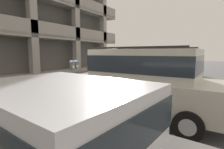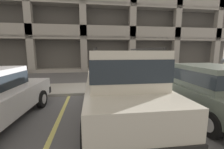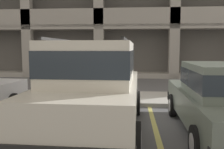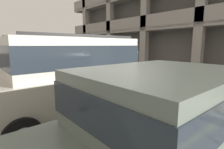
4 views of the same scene
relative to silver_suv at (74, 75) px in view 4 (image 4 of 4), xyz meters
name	(u,v)px [view 4 (image 4 of 4)]	position (x,y,z in m)	size (l,w,h in m)	color
ground_plane	(127,99)	(-0.20, 2.15, -1.14)	(80.00, 80.00, 0.10)	#565659
sidewalk	(150,90)	(-0.20, 3.45, -1.03)	(40.00, 2.20, 0.12)	#9E9B93
parking_stall_lines	(134,125)	(1.36, 0.75, -1.08)	(12.57, 4.80, 0.01)	#DBD16B
silver_suv	(74,75)	(0.00, 0.00, 0.00)	(2.09, 4.82, 2.03)	beige
red_sedan	(25,71)	(-3.48, -0.23, -0.27)	(2.13, 4.62, 1.54)	silver
dark_hatchback	(168,122)	(2.73, -0.13, -0.27)	(1.88, 4.50, 1.54)	#5B665B
parking_meter_near	(134,62)	(-0.26, 2.50, 0.14)	(0.35, 0.12, 1.49)	#595B60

